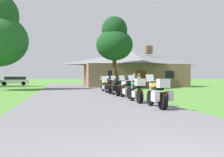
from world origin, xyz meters
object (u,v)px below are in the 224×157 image
at_px(motorcycle_white_third_in_row, 127,88).
at_px(motorcycle_yellow_fifth_in_row, 109,86).
at_px(bystander_blue_shirt_beside_signpost, 134,80).
at_px(motorcycle_green_second_in_row, 137,90).
at_px(motorcycle_white_farthest_in_row, 105,85).
at_px(parked_white_suv_far_left, 15,81).
at_px(tree_by_lodge_front, 114,41).
at_px(bystander_tan_shirt_near_lodge, 139,80).
at_px(motorcycle_orange_nearest_to_camera, 158,94).
at_px(motorcycle_black_fourth_in_row, 116,87).

relative_size(motorcycle_white_third_in_row, motorcycle_yellow_fifth_in_row, 1.00).
bearing_deg(motorcycle_white_third_in_row, bystander_blue_shirt_beside_signpost, 68.58).
relative_size(motorcycle_green_second_in_row, motorcycle_white_farthest_in_row, 1.00).
bearing_deg(motorcycle_white_third_in_row, parked_white_suv_far_left, 105.63).
distance_m(motorcycle_yellow_fifth_in_row, tree_by_lodge_front, 11.14).
height_order(motorcycle_white_farthest_in_row, bystander_tan_shirt_near_lodge, bystander_tan_shirt_near_lodge).
xyz_separation_m(motorcycle_orange_nearest_to_camera, motorcycle_green_second_in_row, (-0.11, 2.58, 0.01)).
distance_m(motorcycle_yellow_fifth_in_row, parked_white_suv_far_left, 27.93).
bearing_deg(parked_white_suv_far_left, motorcycle_white_third_in_row, -166.48).
height_order(motorcycle_green_second_in_row, motorcycle_white_farthest_in_row, same).
bearing_deg(motorcycle_yellow_fifth_in_row, tree_by_lodge_front, 77.40).
xyz_separation_m(motorcycle_white_third_in_row, bystander_blue_shirt_beside_signpost, (3.96, 12.57, 0.31)).
xyz_separation_m(motorcycle_green_second_in_row, motorcycle_black_fourth_in_row, (0.03, 4.75, -0.01)).
relative_size(motorcycle_black_fourth_in_row, motorcycle_white_farthest_in_row, 1.00).
bearing_deg(motorcycle_green_second_in_row, motorcycle_white_farthest_in_row, 90.21).
relative_size(motorcycle_black_fourth_in_row, bystander_tan_shirt_near_lodge, 1.23).
distance_m(motorcycle_orange_nearest_to_camera, motorcycle_white_farthest_in_row, 12.32).
height_order(motorcycle_black_fourth_in_row, motorcycle_yellow_fifth_in_row, same).
bearing_deg(motorcycle_yellow_fifth_in_row, motorcycle_black_fourth_in_row, -88.02).
distance_m(motorcycle_orange_nearest_to_camera, motorcycle_white_third_in_row, 5.28).
height_order(motorcycle_green_second_in_row, parked_white_suv_far_left, parked_white_suv_far_left).
height_order(motorcycle_orange_nearest_to_camera, motorcycle_yellow_fifth_in_row, same).
bearing_deg(motorcycle_white_farthest_in_row, motorcycle_yellow_fifth_in_row, -94.35).
relative_size(motorcycle_orange_nearest_to_camera, motorcycle_white_third_in_row, 1.00).
height_order(bystander_tan_shirt_near_lodge, bystander_blue_shirt_beside_signpost, bystander_tan_shirt_near_lodge).
bearing_deg(bystander_tan_shirt_near_lodge, motorcycle_yellow_fifth_in_row, -151.38).
distance_m(motorcycle_black_fourth_in_row, motorcycle_yellow_fifth_in_row, 2.48).
distance_m(bystander_tan_shirt_near_lodge, parked_white_suv_far_left, 23.44).
height_order(motorcycle_orange_nearest_to_camera, bystander_tan_shirt_near_lodge, bystander_tan_shirt_near_lodge).
relative_size(motorcycle_green_second_in_row, parked_white_suv_far_left, 0.44).
distance_m(motorcycle_black_fourth_in_row, motorcycle_white_farthest_in_row, 4.98).
distance_m(motorcycle_green_second_in_row, motorcycle_yellow_fifth_in_row, 7.22).
xyz_separation_m(motorcycle_white_third_in_row, bystander_tan_shirt_near_lodge, (4.51, 12.63, 0.33)).
xyz_separation_m(motorcycle_orange_nearest_to_camera, motorcycle_white_farthest_in_row, (-0.00, 12.32, 0.01)).
bearing_deg(motorcycle_white_third_in_row, motorcycle_orange_nearest_to_camera, -94.90).
xyz_separation_m(motorcycle_green_second_in_row, motorcycle_white_farthest_in_row, (0.11, 9.73, 0.00)).
bearing_deg(motorcycle_white_farthest_in_row, motorcycle_orange_nearest_to_camera, -91.77).
xyz_separation_m(motorcycle_yellow_fifth_in_row, parked_white_suv_far_left, (-10.60, 25.84, 0.17)).
xyz_separation_m(motorcycle_yellow_fifth_in_row, bystander_tan_shirt_near_lodge, (4.72, 8.10, 0.34)).
distance_m(motorcycle_white_farthest_in_row, bystander_blue_shirt_beside_signpost, 6.87).
bearing_deg(bystander_blue_shirt_beside_signpost, bystander_tan_shirt_near_lodge, 164.22).
height_order(motorcycle_orange_nearest_to_camera, motorcycle_white_farthest_in_row, same).
distance_m(bystander_blue_shirt_beside_signpost, tree_by_lodge_front, 5.04).
bearing_deg(bystander_blue_shirt_beside_signpost, motorcycle_white_farthest_in_row, 32.14).
bearing_deg(bystander_tan_shirt_near_lodge, bystander_blue_shirt_beside_signpost, 154.72).
bearing_deg(tree_by_lodge_front, parked_white_suv_far_left, 129.02).
xyz_separation_m(motorcycle_green_second_in_row, motorcycle_white_third_in_row, (0.20, 2.69, 0.00)).
bearing_deg(motorcycle_green_second_in_row, parked_white_suv_far_left, 108.62).
xyz_separation_m(bystander_blue_shirt_beside_signpost, parked_white_suv_far_left, (-14.76, 17.80, -0.15)).
height_order(motorcycle_black_fourth_in_row, bystander_tan_shirt_near_lodge, bystander_tan_shirt_near_lodge).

